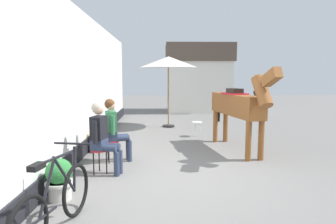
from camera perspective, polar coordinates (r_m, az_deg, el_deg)
ground_plane at (r=8.77m, az=2.34°, el=-5.37°), size 40.00×40.00×0.00m
pub_facade_wall at (r=7.33m, az=-17.15°, el=4.02°), size 0.34×14.00×3.40m
distant_cottage at (r=15.70m, az=5.85°, el=6.69°), size 3.40×2.60×3.50m
seated_visitor_near at (r=5.76m, az=-12.66°, el=-4.22°), size 0.61×0.48×1.39m
seated_visitor_far at (r=6.53m, az=-10.43°, el=-2.84°), size 0.61×0.48×1.39m
saddled_horse_center at (r=7.47m, az=13.51°, el=1.27°), size 0.88×2.96×2.06m
flower_planter_nearest at (r=4.86m, az=-20.33°, el=-12.00°), size 0.43×0.43×0.64m
flower_planter_inner_far at (r=7.57m, az=-13.30°, el=-4.95°), size 0.43×0.43×0.64m
flower_planter_farthest at (r=8.98m, az=-11.51°, el=-3.04°), size 0.43×0.43×0.64m
leaning_bicycle at (r=3.83m, az=-20.98°, el=-16.26°), size 0.51×1.74×1.02m
cafe_parasol at (r=10.76m, az=0.09°, el=9.58°), size 2.10×2.10×2.58m
spare_stool_white at (r=9.19m, az=5.66°, el=-2.28°), size 0.32×0.32×0.46m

